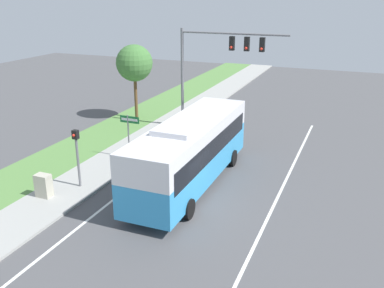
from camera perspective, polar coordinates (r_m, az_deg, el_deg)
name	(u,v)px	position (r m, az deg, el deg)	size (l,w,h in m)	color
ground_plane	(190,206)	(19.98, -0.30, -8.23)	(80.00, 80.00, 0.00)	#4C4C4F
sidewalk	(78,183)	(22.81, -14.90, -5.07)	(2.80, 80.00, 0.12)	#9E9E99
grass_verge	(29,174)	(24.77, -20.87, -3.74)	(3.60, 80.00, 0.10)	#568442
lane_divider_near	(122,193)	(21.46, -9.27, -6.41)	(0.14, 30.00, 0.01)	silver
lane_divider_far	(267,220)	(19.06, 9.91, -10.01)	(0.14, 30.00, 0.01)	silver
bus	(191,148)	(21.28, -0.19, -0.59)	(2.75, 10.48, 3.57)	#3393D1
signal_gantry	(216,58)	(29.03, 3.25, 11.44)	(7.34, 0.41, 7.04)	slate
pedestrian_signal	(77,149)	(21.59, -15.11, -0.68)	(0.28, 0.34, 3.07)	slate
street_sign	(129,129)	(24.85, -8.39, 1.98)	(1.23, 0.08, 2.71)	slate
utility_cabinet	(44,186)	(21.51, -19.19, -5.26)	(0.73, 0.49, 1.12)	#B7B29E
roadside_tree	(134,63)	(32.67, -7.70, 10.61)	(2.73, 2.73, 5.59)	brown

